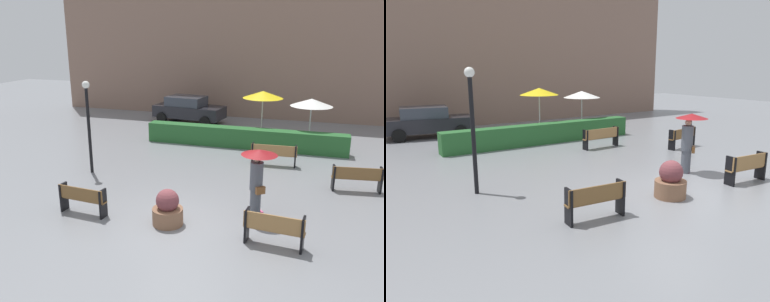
# 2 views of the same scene
# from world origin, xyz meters

# --- Properties ---
(ground_plane) EXTENTS (60.00, 60.00, 0.00)m
(ground_plane) POSITION_xyz_m (0.00, 0.00, 0.00)
(ground_plane) COLOR gray
(bench_far_right) EXTENTS (1.67, 0.56, 0.89)m
(bench_far_right) POSITION_xyz_m (4.89, 4.14, 0.53)
(bench_far_right) COLOR brown
(bench_far_right) RESTS_ON ground
(bench_near_right) EXTENTS (1.55, 0.47, 0.90)m
(bench_near_right) POSITION_xyz_m (2.65, -0.45, 0.53)
(bench_near_right) COLOR #9E7242
(bench_near_right) RESTS_ON ground
(bench_back_row) EXTENTS (1.85, 0.42, 0.88)m
(bench_back_row) POSITION_xyz_m (1.86, 6.10, 0.53)
(bench_back_row) COLOR #9E7242
(bench_back_row) RESTS_ON ground
(bench_near_left) EXTENTS (1.55, 0.44, 0.87)m
(bench_near_left) POSITION_xyz_m (-2.98, -0.29, 0.52)
(bench_near_left) COLOR brown
(bench_near_left) RESTS_ON ground
(pedestrian_with_umbrella) EXTENTS (1.05, 1.05, 2.03)m
(pedestrian_with_umbrella) POSITION_xyz_m (1.93, 1.29, 1.36)
(pedestrian_with_umbrella) COLOR #4C515B
(pedestrian_with_umbrella) RESTS_ON ground
(planter_pot) EXTENTS (0.87, 0.87, 1.05)m
(planter_pot) POSITION_xyz_m (-0.33, -0.11, 0.45)
(planter_pot) COLOR brown
(planter_pot) RESTS_ON ground
(lamp_post) EXTENTS (0.28, 0.28, 3.53)m
(lamp_post) POSITION_xyz_m (-4.75, 3.09, 2.19)
(lamp_post) COLOR black
(lamp_post) RESTS_ON ground
(patio_umbrella_yellow) EXTENTS (1.97, 1.97, 2.50)m
(patio_umbrella_yellow) POSITION_xyz_m (0.77, 9.96, 2.32)
(patio_umbrella_yellow) COLOR silver
(patio_umbrella_yellow) RESTS_ON ground
(patio_umbrella_white) EXTENTS (1.94, 1.94, 2.29)m
(patio_umbrella_white) POSITION_xyz_m (3.09, 9.58, 2.11)
(patio_umbrella_white) COLOR silver
(patio_umbrella_white) RESTS_ON ground
(hedge_strip) EXTENTS (9.42, 0.70, 0.94)m
(hedge_strip) POSITION_xyz_m (0.16, 8.40, 0.47)
(hedge_strip) COLOR #28602D
(hedge_strip) RESTS_ON ground
(building_facade) EXTENTS (28.00, 1.20, 10.08)m
(building_facade) POSITION_xyz_m (0.00, 16.00, 5.04)
(building_facade) COLOR #846656
(building_facade) RESTS_ON ground
(parked_car) EXTENTS (4.39, 2.41, 1.57)m
(parked_car) POSITION_xyz_m (-4.09, 12.94, 0.82)
(parked_car) COLOR black
(parked_car) RESTS_ON ground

